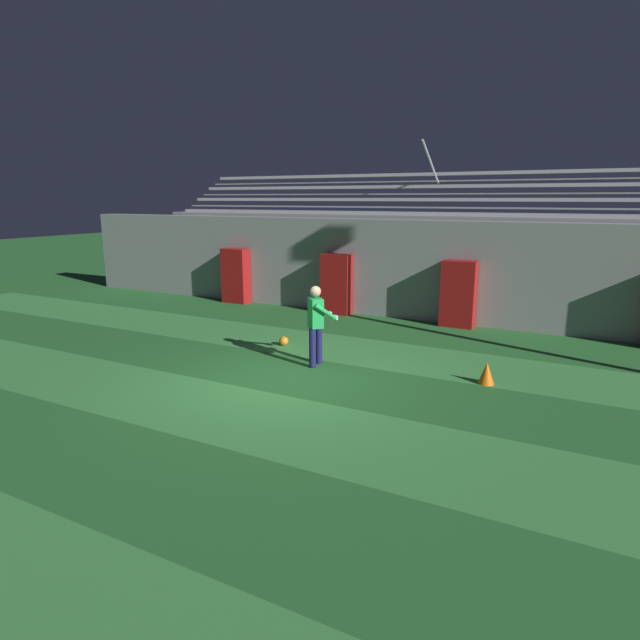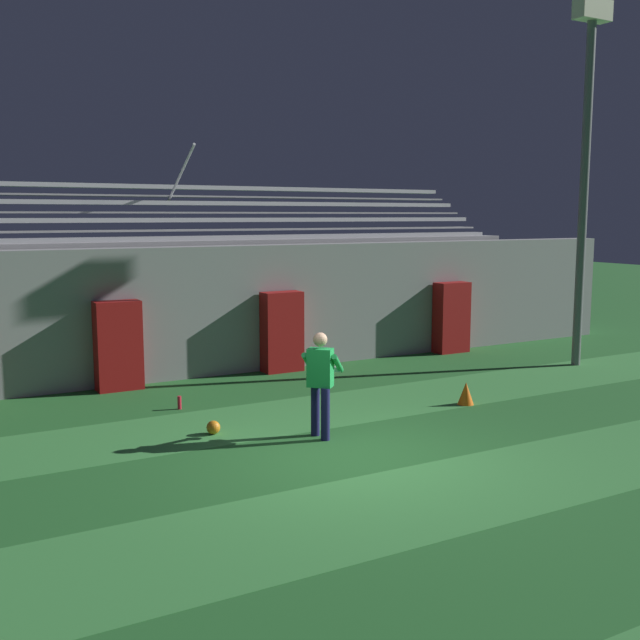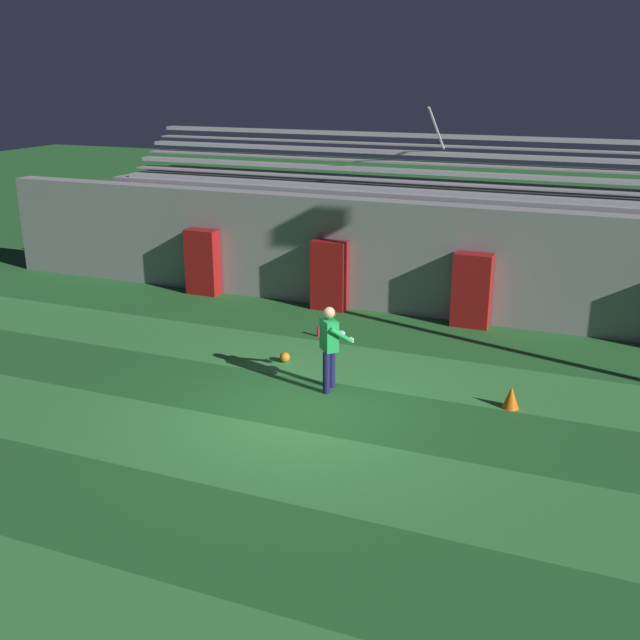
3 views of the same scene
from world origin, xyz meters
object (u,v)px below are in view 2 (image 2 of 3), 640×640
padding_pillar_gate_left (118,346)px  soccer_ball (213,427)px  padding_pillar_far_right (451,317)px  traffic_cone (466,393)px  water_bottle (179,403)px  padding_pillar_gate_right (282,332)px  goalkeeper (321,378)px  floodlight_pole (586,140)px

padding_pillar_gate_left → soccer_ball: bearing=-82.5°
padding_pillar_gate_left → padding_pillar_far_right: bearing=0.0°
padding_pillar_far_right → traffic_cone: padding_pillar_far_right is taller
water_bottle → padding_pillar_far_right: bearing=14.6°
padding_pillar_gate_right → padding_pillar_far_right: size_ratio=1.00×
padding_pillar_gate_left → padding_pillar_gate_right: 3.63m
padding_pillar_gate_right → goalkeeper: bearing=-109.8°
padding_pillar_gate_left → goalkeeper: size_ratio=1.07×
goalkeeper → soccer_ball: goalkeeper is taller
padding_pillar_far_right → traffic_cone: size_ratio=4.25×
traffic_cone → padding_pillar_gate_right: bearing=110.5°
goalkeeper → traffic_cone: (3.34, 0.48, -0.74)m
traffic_cone → floodlight_pole: bearing=19.0°
soccer_ball → traffic_cone: 4.78m
water_bottle → goalkeeper: bearing=-63.6°
traffic_cone → water_bottle: traffic_cone is taller
padding_pillar_far_right → water_bottle: 8.19m
floodlight_pole → padding_pillar_gate_right: bearing=156.7°
floodlight_pole → goalkeeper: floodlight_pole is taller
soccer_ball → padding_pillar_far_right: bearing=25.7°
padding_pillar_gate_left → floodlight_pole: 11.13m
water_bottle → padding_pillar_gate_left: bearing=104.7°
padding_pillar_gate_right → soccer_ball: padding_pillar_gate_right is taller
padding_pillar_gate_right → traffic_cone: size_ratio=4.25×
padding_pillar_gate_left → water_bottle: 2.26m
floodlight_pole → water_bottle: 10.66m
padding_pillar_far_right → floodlight_pole: size_ratio=0.22×
padding_pillar_gate_right → water_bottle: 3.79m
goalkeeper → soccer_ball: (-1.41, 0.98, -0.84)m
padding_pillar_gate_left → padding_pillar_far_right: size_ratio=1.00×
padding_pillar_gate_right → floodlight_pole: bearing=-23.3°
floodlight_pole → goalkeeper: size_ratio=4.87×
floodlight_pole → soccer_ball: size_ratio=36.95×
padding_pillar_gate_left → padding_pillar_gate_right: bearing=0.0°
padding_pillar_far_right → goalkeeper: padding_pillar_far_right is taller
padding_pillar_far_right → soccer_ball: (-7.93, -3.82, -0.78)m
padding_pillar_gate_left → water_bottle: padding_pillar_gate_left is taller
padding_pillar_gate_left → traffic_cone: (5.25, -4.32, -0.68)m
padding_pillar_gate_right → traffic_cone: bearing=-69.5°
padding_pillar_far_right → floodlight_pole: (1.50, -2.71, 4.24)m
padding_pillar_gate_left → water_bottle: (0.54, -2.06, -0.77)m
floodlight_pole → soccer_ball: (-9.42, -1.11, -5.02)m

